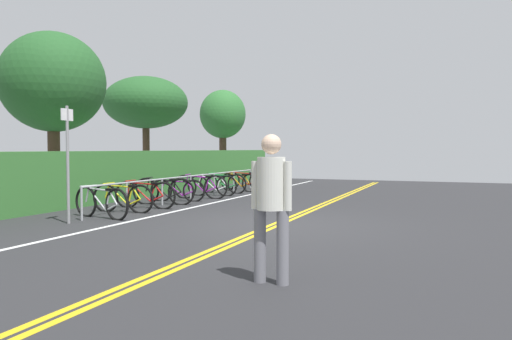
{
  "coord_description": "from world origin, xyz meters",
  "views": [
    {
      "loc": [
        -9.54,
        -3.34,
        1.53
      ],
      "look_at": [
        3.96,
        2.06,
        0.91
      ],
      "focal_mm": 35.04,
      "sensor_mm": 36.0,
      "label": 1
    }
  ],
  "objects": [
    {
      "name": "pedestrian",
      "position": [
        -4.26,
        -1.42,
        0.98
      ],
      "size": [
        0.32,
        0.49,
        1.7
      ],
      "color": "slate",
      "rests_on": "ground_plane"
    },
    {
      "name": "bicycle_7",
      "position": [
        6.01,
        4.12,
        0.34
      ],
      "size": [
        0.46,
        1.78,
        0.72
      ],
      "color": "black",
      "rests_on": "ground_plane"
    },
    {
      "name": "ground_plane",
      "position": [
        0.0,
        0.0,
        -0.03
      ],
      "size": [
        30.08,
        13.22,
        0.05
      ],
      "primitive_type": "cube",
      "color": "#2B2B2D"
    },
    {
      "name": "bicycle_8",
      "position": [
        6.94,
        3.93,
        0.32
      ],
      "size": [
        0.65,
        1.63,
        0.7
      ],
      "color": "black",
      "rests_on": "ground_plane"
    },
    {
      "name": "centre_line_yellow_inner",
      "position": [
        0.0,
        -0.08,
        0.0
      ],
      "size": [
        27.08,
        0.1,
        0.0
      ],
      "primitive_type": "cube",
      "color": "gold",
      "rests_on": "ground_plane"
    },
    {
      "name": "hedge_backdrop",
      "position": [
        5.11,
        6.11,
        0.73
      ],
      "size": [
        18.42,
        0.83,
        1.47
      ],
      "primitive_type": "cube",
      "color": "#387533",
      "rests_on": "ground_plane"
    },
    {
      "name": "bicycle_9",
      "position": [
        7.83,
        4.07,
        0.33
      ],
      "size": [
        0.46,
        1.77,
        0.72
      ],
      "color": "black",
      "rests_on": "ground_plane"
    },
    {
      "name": "tree_mid",
      "position": [
        1.55,
        7.31,
        3.4
      ],
      "size": [
        2.94,
        2.94,
        4.84
      ],
      "color": "#473323",
      "rests_on": "ground_plane"
    },
    {
      "name": "bicycle_6",
      "position": [
        4.99,
        4.0,
        0.34
      ],
      "size": [
        0.52,
        1.64,
        0.72
      ],
      "color": "black",
      "rests_on": "ground_plane"
    },
    {
      "name": "bicycle_1",
      "position": [
        0.38,
        4.08,
        0.34
      ],
      "size": [
        0.46,
        1.69,
        0.74
      ],
      "color": "black",
      "rests_on": "ground_plane"
    },
    {
      "name": "bicycle_5",
      "position": [
        4.03,
        3.93,
        0.37
      ],
      "size": [
        0.48,
        1.74,
        0.78
      ],
      "color": "black",
      "rests_on": "ground_plane"
    },
    {
      "name": "bike_rack",
      "position": [
        3.61,
        4.03,
        0.57
      ],
      "size": [
        9.47,
        0.05,
        0.73
      ],
      "color": "#9EA0A5",
      "rests_on": "ground_plane"
    },
    {
      "name": "centre_line_yellow_outer",
      "position": [
        0.0,
        0.08,
        0.0
      ],
      "size": [
        27.08,
        0.1,
        0.0
      ],
      "primitive_type": "cube",
      "color": "gold",
      "rests_on": "ground_plane"
    },
    {
      "name": "tree_far_right",
      "position": [
        7.19,
        8.03,
        3.34
      ],
      "size": [
        3.3,
        3.3,
        4.37
      ],
      "color": "#473323",
      "rests_on": "ground_plane"
    },
    {
      "name": "bicycle_0",
      "position": [
        -0.64,
        3.9,
        0.35
      ],
      "size": [
        0.53,
        1.74,
        0.74
      ],
      "color": "black",
      "rests_on": "ground_plane"
    },
    {
      "name": "tree_extra",
      "position": [
        12.57,
        7.26,
        3.18
      ],
      "size": [
        2.24,
        2.24,
        4.4
      ],
      "color": "#473323",
      "rests_on": "ground_plane"
    },
    {
      "name": "bicycle_2",
      "position": [
        1.27,
        4.06,
        0.35
      ],
      "size": [
        0.46,
        1.78,
        0.74
      ],
      "color": "black",
      "rests_on": "ground_plane"
    },
    {
      "name": "bicycle_4",
      "position": [
        3.08,
        4.17,
        0.32
      ],
      "size": [
        0.56,
        1.61,
        0.69
      ],
      "color": "black",
      "rests_on": "ground_plane"
    },
    {
      "name": "bike_lane_stripe_white",
      "position": [
        0.0,
        3.0,
        0.0
      ],
      "size": [
        27.08,
        0.12,
        0.0
      ],
      "primitive_type": "cube",
      "color": "white",
      "rests_on": "ground_plane"
    },
    {
      "name": "bicycle_3",
      "position": [
        2.19,
        4.08,
        0.37
      ],
      "size": [
        0.53,
        1.74,
        0.78
      ],
      "color": "black",
      "rests_on": "ground_plane"
    },
    {
      "name": "sign_post_near",
      "position": [
        -1.54,
        3.99,
        1.44
      ],
      "size": [
        0.36,
        0.07,
        2.4
      ],
      "color": "gray",
      "rests_on": "ground_plane"
    }
  ]
}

